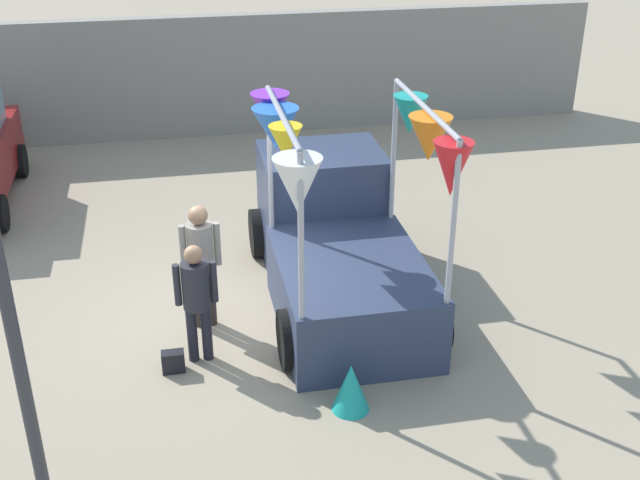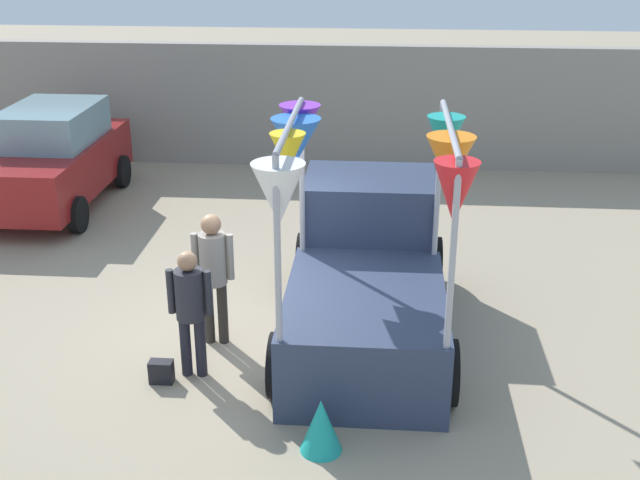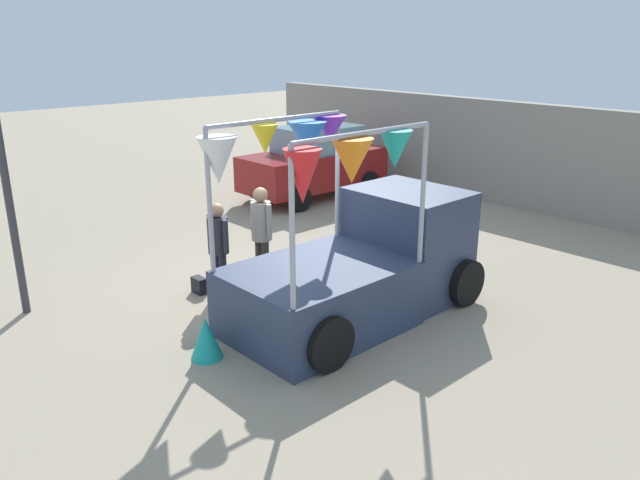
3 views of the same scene
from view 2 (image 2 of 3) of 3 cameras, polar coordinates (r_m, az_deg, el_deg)
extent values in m
plane|color=gray|center=(10.55, -5.39, -7.12)|extent=(60.00, 60.00, 0.00)
cube|color=#2D3851|center=(9.73, 3.19, -6.38)|extent=(1.90, 2.60, 1.00)
cube|color=#2D3851|center=(11.37, 3.52, 0.23)|extent=(1.80, 1.40, 1.80)
cube|color=#8CB2C6|center=(11.21, 3.57, 2.36)|extent=(1.76, 1.37, 0.60)
cylinder|color=black|center=(11.95, -1.06, -1.31)|extent=(0.22, 0.76, 0.76)
cylinder|color=black|center=(11.92, 8.07, -1.59)|extent=(0.22, 0.76, 0.76)
cylinder|color=black|center=(9.25, -2.91, -8.89)|extent=(0.22, 0.76, 0.76)
cylinder|color=black|center=(9.22, 9.04, -9.28)|extent=(0.22, 0.76, 0.76)
cylinder|color=#A5A5AD|center=(10.31, -1.29, 4.46)|extent=(0.07, 0.07, 2.02)
cylinder|color=#A5A5AD|center=(10.28, 8.42, 4.18)|extent=(0.07, 0.07, 2.02)
cylinder|color=#A5A5AD|center=(8.04, -3.04, -0.88)|extent=(0.07, 0.07, 2.02)
cylinder|color=#A5A5AD|center=(8.01, 9.41, -1.26)|extent=(0.07, 0.07, 2.02)
cylinder|color=#A5A5AD|center=(8.86, -2.15, 8.26)|extent=(0.07, 2.44, 0.07)
cylinder|color=#A5A5AD|center=(8.84, 9.24, 7.94)|extent=(0.07, 2.44, 0.07)
cone|color=white|center=(7.99, -2.96, 3.25)|extent=(0.71, 0.71, 0.65)
cone|color=red|center=(7.94, 9.60, 3.31)|extent=(0.53, 0.53, 0.65)
cone|color=yellow|center=(8.70, -2.30, 6.25)|extent=(0.56, 0.56, 0.42)
cone|color=orange|center=(8.69, 9.22, 5.52)|extent=(0.68, 0.68, 0.56)
cone|color=blue|center=(9.51, -1.72, 7.08)|extent=(0.79, 0.79, 0.54)
cone|color=teal|center=(9.46, 8.90, 7.21)|extent=(0.61, 0.61, 0.50)
cone|color=purple|center=(9.93, -1.43, 8.37)|extent=(0.72, 0.72, 0.44)
cube|color=maroon|center=(15.73, -18.37, 4.94)|extent=(1.70, 4.00, 0.90)
cube|color=#72939E|center=(15.66, -18.51, 7.82)|extent=(1.50, 2.10, 0.66)
cylinder|color=black|center=(17.28, -19.27, 4.77)|extent=(0.18, 0.64, 0.64)
cylinder|color=black|center=(16.67, -13.89, 4.77)|extent=(0.18, 0.64, 0.64)
cylinder|color=black|center=(14.45, -16.86, 1.74)|extent=(0.18, 0.64, 0.64)
cylinder|color=black|center=(9.74, -9.53, -7.45)|extent=(0.13, 0.13, 0.77)
cylinder|color=black|center=(9.70, -8.49, -7.51)|extent=(0.13, 0.13, 0.77)
cylinder|color=#26262D|center=(9.40, -9.26, -3.84)|extent=(0.34, 0.34, 0.61)
sphere|color=#997051|center=(9.23, -9.42, -1.50)|extent=(0.23, 0.23, 0.23)
cylinder|color=#26262D|center=(9.44, -10.57, -3.61)|extent=(0.09, 0.09, 0.55)
cylinder|color=#26262D|center=(9.34, -7.96, -3.73)|extent=(0.09, 0.09, 0.55)
cylinder|color=#2D2823|center=(10.38, -7.91, -5.12)|extent=(0.13, 0.13, 0.84)
cylinder|color=#2D2823|center=(10.35, -6.93, -5.17)|extent=(0.13, 0.13, 0.84)
cylinder|color=gray|center=(10.04, -7.63, -1.33)|extent=(0.34, 0.34, 0.67)
sphere|color=#997051|center=(9.87, -7.77, 1.11)|extent=(0.25, 0.25, 0.25)
cylinder|color=gray|center=(10.08, -8.87, -1.12)|extent=(0.09, 0.09, 0.60)
cylinder|color=gray|center=(9.99, -6.41, -1.20)|extent=(0.09, 0.09, 0.60)
cube|color=black|center=(9.76, -11.22, -9.17)|extent=(0.28, 0.16, 0.28)
cube|color=gray|center=(17.48, -1.17, 9.55)|extent=(18.00, 0.36, 2.60)
cone|color=teal|center=(8.41, 0.07, -13.05)|extent=(0.50, 0.50, 0.60)
camera|label=1|loc=(2.46, -101.05, 13.86)|focal=45.00mm
camera|label=3|loc=(6.75, 67.88, -0.07)|focal=35.00mm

